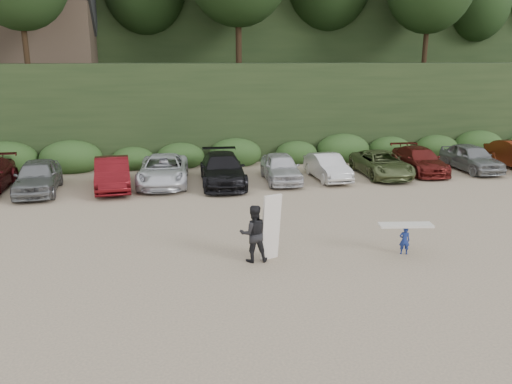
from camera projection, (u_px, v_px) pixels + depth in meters
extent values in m
plane|color=tan|center=(276.00, 252.00, 16.78)|extent=(120.00, 120.00, 0.00)
cube|color=black|center=(209.00, 105.00, 36.88)|extent=(80.00, 14.00, 6.00)
cube|color=black|center=(191.00, 42.00, 52.67)|extent=(90.00, 30.00, 16.00)
cube|color=#2B491E|center=(213.00, 156.00, 30.29)|extent=(46.20, 2.00, 1.20)
cube|color=brown|center=(36.00, 34.00, 35.32)|extent=(8.00, 6.00, 4.00)
imported|color=slate|center=(38.00, 176.00, 24.01)|extent=(2.15, 4.79, 1.60)
imported|color=#5A0D12|center=(113.00, 174.00, 24.70)|extent=(2.02, 4.81, 1.54)
imported|color=silver|center=(163.00, 170.00, 25.65)|extent=(2.83, 5.51, 1.49)
imported|color=black|center=(222.00, 169.00, 25.64)|extent=(2.45, 5.50, 1.57)
imported|color=silver|center=(281.00, 168.00, 26.26)|extent=(1.96, 4.45, 1.49)
imported|color=silver|center=(327.00, 167.00, 26.75)|extent=(1.58, 4.15, 1.35)
imported|color=#57653B|center=(382.00, 164.00, 27.50)|extent=(2.36, 4.95, 1.36)
imported|color=maroon|center=(419.00, 160.00, 28.39)|extent=(2.20, 4.90, 1.39)
imported|color=gray|center=(471.00, 158.00, 28.76)|extent=(1.84, 4.54, 1.54)
imported|color=navy|center=(404.00, 240.00, 16.47)|extent=(0.40, 0.32, 0.96)
cube|color=silver|center=(406.00, 225.00, 16.33)|extent=(1.80, 0.75, 0.07)
imported|color=black|center=(254.00, 233.00, 15.79)|extent=(0.92, 0.72, 1.86)
cube|color=silver|center=(271.00, 227.00, 15.83)|extent=(0.69, 0.50, 2.20)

